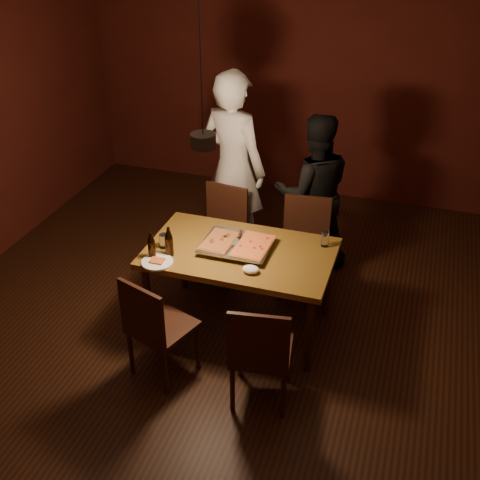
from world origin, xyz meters
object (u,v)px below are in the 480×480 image
(chair_far_right, at_px, (305,237))
(diner_dark, at_px, (313,192))
(chair_near_left, at_px, (154,321))
(dining_table, at_px, (240,258))
(pizza_tray, at_px, (237,246))
(beer_bottle_a, at_px, (151,245))
(plate_slice, at_px, (157,262))
(chair_far_left, at_px, (222,224))
(chair_near_right, at_px, (260,347))
(beer_bottle_b, at_px, (169,241))
(pendant_lamp, at_px, (203,139))
(diner_white, at_px, (233,168))

(chair_far_right, height_order, diner_dark, diner_dark)
(chair_far_right, distance_m, diner_dark, 0.50)
(chair_near_left, bearing_deg, dining_table, 82.28)
(chair_near_left, bearing_deg, pizza_tray, 84.80)
(beer_bottle_a, bearing_deg, plate_slice, -42.00)
(chair_far_left, bearing_deg, chair_near_left, 96.97)
(chair_near_right, xyz_separation_m, beer_bottle_b, (-0.93, 0.60, 0.34))
(chair_far_right, bearing_deg, pizza_tray, 53.44)
(chair_near_right, xyz_separation_m, pendant_lamp, (-0.61, 0.60, 1.22))
(dining_table, distance_m, pizza_tray, 0.11)
(chair_far_left, distance_m, beer_bottle_b, 1.02)
(beer_bottle_b, bearing_deg, pendant_lamp, -0.28)
(chair_near_right, bearing_deg, diner_white, 104.72)
(chair_near_right, bearing_deg, dining_table, 107.83)
(diner_white, height_order, diner_dark, diner_white)
(chair_far_left, bearing_deg, beer_bottle_a, 84.93)
(chair_far_left, distance_m, pizza_tray, 0.83)
(chair_far_right, distance_m, chair_near_left, 1.72)
(dining_table, xyz_separation_m, chair_near_right, (0.42, -0.83, -0.14))
(dining_table, relative_size, chair_far_left, 3.09)
(beer_bottle_a, height_order, diner_dark, diner_dark)
(chair_near_left, xyz_separation_m, pizza_tray, (0.37, 0.82, 0.24))
(beer_bottle_b, xyz_separation_m, diner_white, (0.09, 1.33, 0.07))
(chair_far_right, xyz_separation_m, chair_near_left, (-0.79, -1.53, 0.00))
(chair_near_left, distance_m, pendant_lamp, 1.36)
(beer_bottle_b, xyz_separation_m, pendant_lamp, (0.32, -0.00, 0.89))
(chair_near_right, relative_size, pendant_lamp, 0.44)
(beer_bottle_a, height_order, beer_bottle_b, beer_bottle_b)
(dining_table, relative_size, chair_near_left, 2.81)
(beer_bottle_b, bearing_deg, diner_white, 86.20)
(beer_bottle_b, bearing_deg, plate_slice, -107.90)
(dining_table, height_order, chair_near_right, chair_near_right)
(chair_near_left, distance_m, pizza_tray, 0.93)
(chair_near_left, relative_size, pizza_tray, 0.97)
(pizza_tray, distance_m, beer_bottle_b, 0.55)
(chair_far_left, xyz_separation_m, pendant_lamp, (0.22, -0.96, 1.22))
(pizza_tray, distance_m, diner_dark, 1.22)
(chair_near_right, height_order, diner_dark, diner_dark)
(chair_near_left, bearing_deg, beer_bottle_a, 133.37)
(dining_table, xyz_separation_m, plate_slice, (-0.56, -0.37, 0.08))
(dining_table, xyz_separation_m, diner_dark, (0.35, 1.18, 0.10))
(chair_far_right, relative_size, beer_bottle_b, 1.95)
(chair_near_right, xyz_separation_m, diner_white, (-0.84, 1.93, 0.41))
(pizza_tray, height_order, diner_dark, diner_dark)
(dining_table, bearing_deg, chair_near_right, -63.47)
(pendant_lamp, bearing_deg, beer_bottle_a, -170.44)
(pizza_tray, bearing_deg, chair_near_right, -67.16)
(plate_slice, bearing_deg, chair_far_left, 82.44)
(chair_near_left, bearing_deg, diner_white, 109.68)
(pendant_lamp, bearing_deg, chair_far_right, 59.20)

